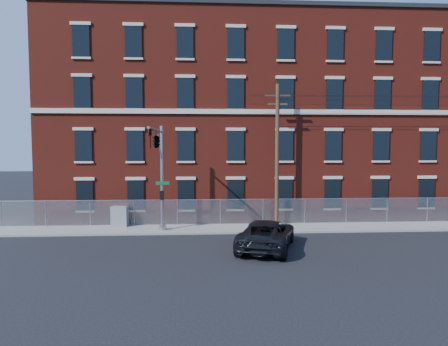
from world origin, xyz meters
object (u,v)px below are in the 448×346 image
utility_cabinet (120,216)px  traffic_signal_mast (158,153)px  pickup_truck (267,234)px  utility_pole_near (277,152)px

utility_cabinet → traffic_signal_mast: bearing=-42.3°
pickup_truck → utility_cabinet: bearing=-14.7°
utility_pole_near → utility_cabinet: bearing=178.4°
traffic_signal_mast → pickup_truck: (6.30, -2.37, -4.57)m
traffic_signal_mast → pickup_truck: size_ratio=1.19×
utility_pole_near → pickup_truck: 7.54m
pickup_truck → utility_cabinet: pickup_truck is taller
utility_pole_near → utility_cabinet: utility_pole_near is taller
traffic_signal_mast → pickup_truck: 8.14m
utility_cabinet → utility_pole_near: bearing=6.0°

